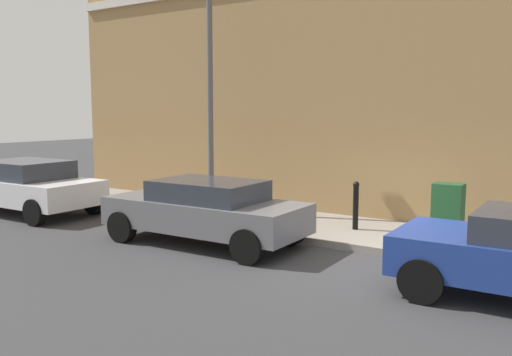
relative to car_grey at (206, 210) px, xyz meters
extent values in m
plane|color=#38383A|center=(0.48, -3.36, -0.70)|extent=(80.00, 80.00, 0.00)
cube|color=gray|center=(2.37, 2.64, -0.63)|extent=(2.63, 30.00, 0.15)
cube|color=#9E7A4C|center=(6.79, 1.23, 4.11)|extent=(6.21, 13.17, 9.64)
cylinder|color=black|center=(-0.97, -4.64, -0.38)|extent=(0.23, 0.64, 0.64)
cylinder|color=black|center=(0.66, -4.61, -0.38)|extent=(0.23, 0.64, 0.64)
cube|color=slate|center=(0.00, 0.02, -0.09)|extent=(1.79, 4.22, 0.58)
cube|color=#2D333D|center=(0.00, -0.08, 0.39)|extent=(1.53, 2.15, 0.42)
cylinder|color=black|center=(-0.83, 1.53, -0.38)|extent=(0.24, 0.65, 0.64)
cylinder|color=black|center=(0.74, 1.58, -0.38)|extent=(0.24, 0.65, 0.64)
cylinder|color=black|center=(-0.74, -1.53, -0.38)|extent=(0.24, 0.65, 0.64)
cylinder|color=black|center=(0.83, -1.49, -0.38)|extent=(0.24, 0.65, 0.64)
cube|color=silver|center=(-0.03, 5.98, -0.08)|extent=(1.95, 4.20, 0.61)
cube|color=#2D333D|center=(-0.03, 6.00, 0.45)|extent=(1.68, 2.17, 0.48)
cylinder|color=black|center=(0.81, 7.53, -0.38)|extent=(0.24, 0.65, 0.64)
cylinder|color=black|center=(-0.87, 4.43, -0.38)|extent=(0.24, 0.65, 0.64)
cylinder|color=black|center=(0.88, 4.47, -0.38)|extent=(0.24, 0.65, 0.64)
cube|color=#1E4C28|center=(2.22, -4.18, 0.02)|extent=(0.40, 0.55, 1.15)
cube|color=#333333|center=(2.22, -4.18, -0.51)|extent=(0.46, 0.61, 0.08)
cylinder|color=black|center=(2.32, -2.24, -0.08)|extent=(0.12, 0.12, 0.95)
sphere|color=black|center=(2.32, -2.24, 0.42)|extent=(0.14, 0.14, 0.14)
cylinder|color=black|center=(1.30, -0.32, -0.08)|extent=(0.12, 0.12, 0.95)
sphere|color=black|center=(1.30, -0.32, 0.42)|extent=(0.14, 0.14, 0.14)
cylinder|color=#59595B|center=(2.18, 1.58, 2.20)|extent=(0.14, 0.14, 5.50)
camera|label=1|loc=(-8.30, -6.76, 1.96)|focal=37.74mm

